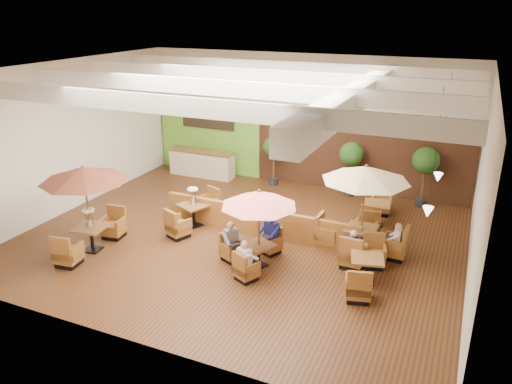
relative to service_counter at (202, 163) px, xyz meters
The scene contains 17 objects.
room 6.78m from the service_counter, 39.88° to the right, with size 14.04×14.00×5.52m.
service_counter is the anchor object (origin of this frame).
booth_divider 6.72m from the service_counter, 44.27° to the right, with size 7.04×0.18×0.98m, color brown.
table_0 8.01m from the service_counter, 86.53° to the right, with size 2.63×2.85×2.84m.
table_1 8.78m from the service_counter, 49.68° to the right, with size 2.39×2.54×2.43m.
table_2 9.51m from the service_counter, 28.79° to the right, with size 2.83×2.83×2.88m.
table_3 5.48m from the service_counter, 63.47° to the right, with size 1.20×2.93×1.59m.
table_4 10.82m from the service_counter, 35.52° to the right, with size 1.08×2.76×0.98m.
table_5 8.57m from the service_counter, 15.26° to the right, with size 1.06×2.86×1.04m.
topiary_0 3.56m from the service_counter, ahead, with size 0.92×0.92×2.15m.
topiary_1 6.82m from the service_counter, ahead, with size 0.96×0.96×2.24m.
topiary_2 9.62m from the service_counter, ahead, with size 1.01×1.01×2.36m.
diner_0 9.43m from the service_counter, 52.92° to the right, with size 0.43×0.41×0.78m.
diner_1 8.09m from the service_counter, 45.32° to the right, with size 0.47×0.43×0.85m.
diner_2 8.19m from the service_counter, 54.13° to the right, with size 0.44×0.46×0.80m.
diner_3 9.97m from the service_counter, 34.13° to the right, with size 0.38×0.31×0.75m.
diner_4 10.35m from the service_counter, 25.97° to the right, with size 0.28×0.35×0.73m.
Camera 1 is at (6.52, -13.63, 7.31)m, focal length 35.00 mm.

